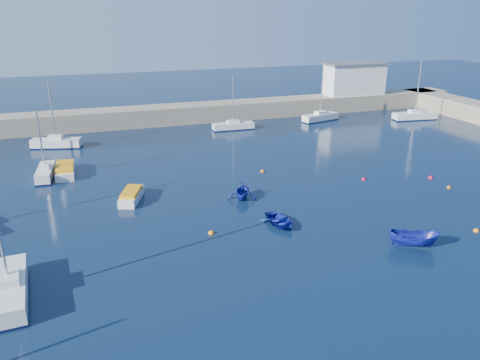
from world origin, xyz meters
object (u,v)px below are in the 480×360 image
object	(u,v)px
sailboat_6	(233,126)
dinghy_left	(242,191)
sailboat_7	(320,117)
motorboat_0	(6,294)
sailboat_5	(56,143)
motorboat_1	(131,196)
motorboat_2	(65,170)
dinghy_center	(280,221)
dinghy_right	(414,239)
sailboat_8	(415,116)
sailboat_3	(45,172)
sailboat_1	(10,289)
harbor_office	(354,80)

from	to	relation	value
sailboat_6	dinghy_left	world-z (taller)	sailboat_6
sailboat_7	motorboat_0	world-z (taller)	sailboat_7
sailboat_5	motorboat_0	distance (m)	34.20
sailboat_7	motorboat_1	world-z (taller)	sailboat_7
motorboat_2	dinghy_center	size ratio (longest dim) A/B	1.52
motorboat_2	motorboat_1	bearing A→B (deg)	-57.62
motorboat_0	motorboat_2	xyz separation A→B (m)	(3.08, 23.04, -0.01)
sailboat_6	dinghy_left	distance (m)	26.34
sailboat_5	motorboat_1	bearing A→B (deg)	-146.61
sailboat_5	dinghy_left	size ratio (longest dim) A/B	2.63
sailboat_5	sailboat_6	world-z (taller)	sailboat_5
sailboat_6	dinghy_right	xyz separation A→B (m)	(1.37, -38.13, 0.14)
sailboat_8	motorboat_0	distance (m)	64.06
dinghy_left	sailboat_3	bearing A→B (deg)	171.02
sailboat_5	motorboat_0	xyz separation A→B (m)	(-1.93, -34.15, -0.13)
sailboat_3	sailboat_8	size ratio (longest dim) A/B	0.78
dinghy_right	sailboat_8	bearing A→B (deg)	-10.43
sailboat_6	sailboat_8	world-z (taller)	sailboat_8
dinghy_center	sailboat_6	bearing A→B (deg)	70.35
sailboat_3	sailboat_7	size ratio (longest dim) A/B	0.87
motorboat_2	sailboat_5	bearing A→B (deg)	97.10
sailboat_3	sailboat_7	distance (m)	41.76
motorboat_2	sailboat_1	bearing A→B (deg)	-96.03
sailboat_6	motorboat_2	bearing A→B (deg)	120.92
harbor_office	sailboat_1	world-z (taller)	sailboat_1
sailboat_7	dinghy_left	world-z (taller)	sailboat_7
harbor_office	dinghy_right	size ratio (longest dim) A/B	2.83
dinghy_left	dinghy_right	world-z (taller)	dinghy_left
motorboat_1	sailboat_3	bearing A→B (deg)	150.55
harbor_office	motorboat_0	xyz separation A→B (m)	(-49.90, -43.03, -4.59)
dinghy_center	harbor_office	bearing A→B (deg)	43.53
sailboat_1	motorboat_1	size ratio (longest dim) A/B	2.03
motorboat_1	sailboat_6	bearing A→B (deg)	73.11
sailboat_1	sailboat_7	bearing A→B (deg)	38.18
sailboat_6	motorboat_2	xyz separation A→B (m)	(-22.78, -12.86, -0.04)
harbor_office	motorboat_1	world-z (taller)	harbor_office
sailboat_3	sailboat_8	distance (m)	54.79
dinghy_center	dinghy_left	distance (m)	6.33
sailboat_5	dinghy_right	world-z (taller)	sailboat_5
sailboat_8	dinghy_right	bearing A→B (deg)	148.86
dinghy_right	harbor_office	bearing A→B (deg)	1.28
sailboat_5	sailboat_7	distance (m)	38.59
sailboat_3	dinghy_left	bearing A→B (deg)	-30.44
sailboat_5	dinghy_center	xyz separation A→B (m)	(17.62, -29.77, -0.28)
motorboat_0	sailboat_7	bearing A→B (deg)	45.20
dinghy_left	dinghy_right	distance (m)	15.52
sailboat_7	dinghy_right	world-z (taller)	sailboat_7
sailboat_7	motorboat_0	distance (m)	54.70
harbor_office	dinghy_left	distance (m)	45.34
motorboat_2	dinghy_right	size ratio (longest dim) A/B	1.48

